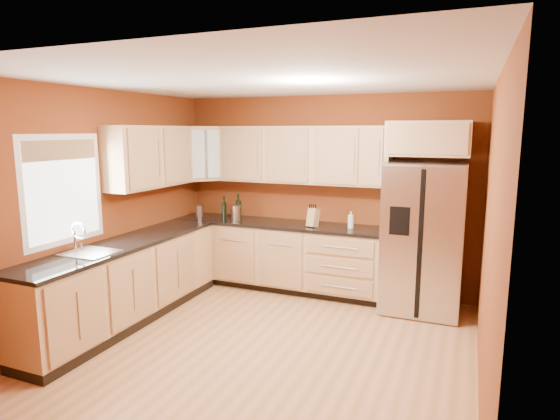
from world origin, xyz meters
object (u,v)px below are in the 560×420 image
object	(u,v)px
knife_block	(313,217)
soap_dispenser	(351,220)
wine_bottle_a	(224,207)
refrigerator	(423,238)
canister_left	(236,213)

from	to	relation	value
knife_block	soap_dispenser	xyz separation A→B (m)	(0.47, 0.09, -0.01)
wine_bottle_a	knife_block	xyz separation A→B (m)	(1.36, -0.10, -0.03)
refrigerator	knife_block	bearing A→B (deg)	-179.56
wine_bottle_a	canister_left	bearing A→B (deg)	-23.11
wine_bottle_a	soap_dispenser	size ratio (longest dim) A/B	1.44
refrigerator	canister_left	world-z (taller)	refrigerator
canister_left	knife_block	distance (m)	1.12
canister_left	wine_bottle_a	world-z (taller)	wine_bottle_a
wine_bottle_a	soap_dispenser	bearing A→B (deg)	-0.36
refrigerator	knife_block	xyz separation A→B (m)	(-1.37, -0.01, 0.15)
canister_left	knife_block	xyz separation A→B (m)	(1.12, -0.00, 0.02)
canister_left	knife_block	size ratio (longest dim) A/B	0.85
refrigerator	soap_dispenser	distance (m)	0.91
wine_bottle_a	soap_dispenser	world-z (taller)	wine_bottle_a
refrigerator	wine_bottle_a	world-z (taller)	refrigerator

